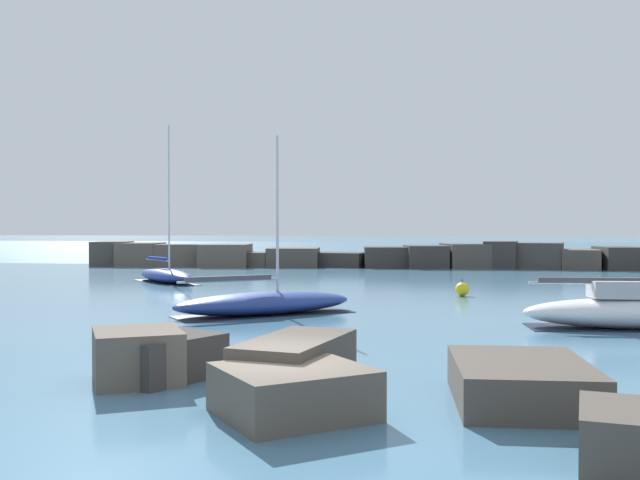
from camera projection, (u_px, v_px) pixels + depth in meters
ground_plane at (275, 406)px, 14.87m from camera, size 600.00×600.00×0.00m
open_sea_beyond at (401, 248)px, 126.48m from camera, size 400.00×116.00×0.01m
breakwater_jetty at (397, 257)px, 66.72m from camera, size 59.11×7.30×2.47m
foreground_rocks at (332, 376)px, 15.37m from camera, size 13.05×8.16×1.26m
sailboat_moored_0 at (635, 311)px, 26.32m from camera, size 8.32×2.68×9.83m
sailboat_moored_2 at (264, 303)px, 30.56m from camera, size 7.99×6.71×7.71m
sailboat_moored_3 at (166, 275)px, 48.29m from camera, size 6.57×6.92×10.61m
mooring_buoy_orange_near at (462, 289)px, 38.75m from camera, size 0.75×0.75×0.95m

